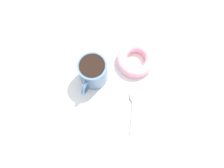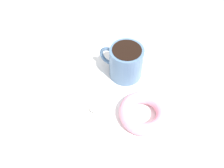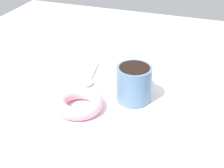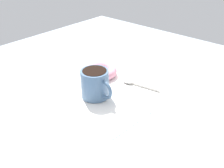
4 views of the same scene
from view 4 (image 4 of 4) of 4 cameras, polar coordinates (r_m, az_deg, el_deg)
The scene contains 5 objects.
ground_plane at distance 75.56cm, azimuth -0.33°, elevation -2.46°, with size 120.00×120.00×2.00cm, color #99A8B7.
napkin at distance 75.60cm, azimuth -0.00°, elevation -1.40°, with size 30.09×30.09×0.30cm, color white.
coffee_cup at distance 70.49cm, azimuth -3.83°, elevation 0.15°, with size 11.16×7.96×8.27cm.
donut at distance 83.03cm, azimuth -2.66°, elevation 2.95°, with size 10.97×10.97×2.92cm, color pink.
spoon at distance 78.44cm, azimuth 4.82°, elevation 0.22°, with size 12.56×3.53×0.90cm.
Camera 4 is at (-42.06, 47.47, 40.07)cm, focal length 40.00 mm.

